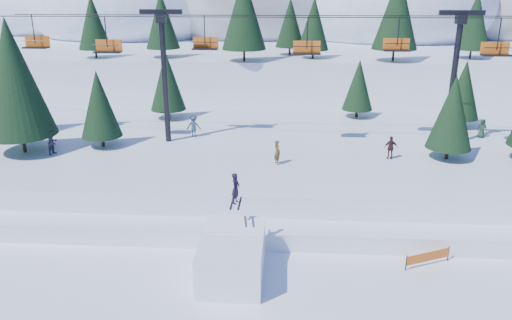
# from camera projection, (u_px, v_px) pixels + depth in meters

# --- Properties ---
(ground) EXTENTS (160.00, 160.00, 0.00)m
(ground) POSITION_uv_depth(u_px,v_px,m) (270.00, 304.00, 23.84)
(ground) COLOR white
(ground) RESTS_ON ground
(mid_shelf) EXTENTS (70.00, 22.00, 2.50)m
(mid_shelf) POSITION_uv_depth(u_px,v_px,m) (279.00, 158.00, 40.39)
(mid_shelf) COLOR white
(mid_shelf) RESTS_ON ground
(berm) EXTENTS (70.00, 6.00, 1.10)m
(berm) POSITION_uv_depth(u_px,v_px,m) (275.00, 220.00, 31.20)
(berm) COLOR white
(berm) RESTS_ON ground
(mountain_ridge) EXTENTS (119.00, 61.22, 26.46)m
(mountain_ridge) POSITION_uv_depth(u_px,v_px,m) (258.00, 14.00, 90.13)
(mountain_ridge) COLOR white
(mountain_ridge) RESTS_ON ground
(jump_kicker) EXTENTS (3.21, 4.41, 5.32)m
(jump_kicker) POSITION_uv_depth(u_px,v_px,m) (232.00, 259.00, 25.49)
(jump_kicker) COLOR white
(jump_kicker) RESTS_ON ground
(chairlift) EXTENTS (46.00, 3.21, 10.28)m
(chairlift) POSITION_uv_depth(u_px,v_px,m) (292.00, 57.00, 37.73)
(chairlift) COLOR black
(chairlift) RESTS_ON mid_shelf
(conifer_stand) EXTENTS (62.32, 16.51, 9.93)m
(conifer_stand) POSITION_uv_depth(u_px,v_px,m) (275.00, 87.00, 38.81)
(conifer_stand) COLOR black
(conifer_stand) RESTS_ON mid_shelf
(distant_skiers) EXTENTS (34.34, 8.30, 1.83)m
(distant_skiers) POSITION_uv_depth(u_px,v_px,m) (239.00, 136.00, 38.73)
(distant_skiers) COLOR #3C1E1B
(distant_skiers) RESTS_ON mid_shelf
(banner_near) EXTENTS (2.60, 1.23, 0.90)m
(banner_near) POSITION_uv_depth(u_px,v_px,m) (428.00, 257.00, 26.96)
(banner_near) COLOR black
(banner_near) RESTS_ON ground
(banner_far) EXTENTS (2.86, 0.10, 0.90)m
(banner_far) POSITION_uv_depth(u_px,v_px,m) (481.00, 248.00, 27.85)
(banner_far) COLOR black
(banner_far) RESTS_ON ground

